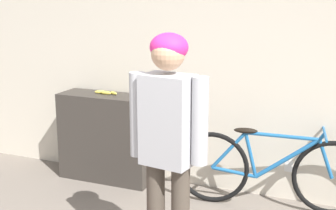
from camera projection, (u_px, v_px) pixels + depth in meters
wall_back at (238, 66)px, 4.57m from camera, size 8.00×0.07×2.60m
side_shelf at (107, 137)px, 5.06m from camera, size 1.02×0.37×0.94m
person at (168, 132)px, 3.20m from camera, size 0.57×0.28×1.74m
bicycle at (270, 170)px, 4.37m from camera, size 1.80×0.46×0.78m
banana at (106, 93)px, 4.97m from camera, size 0.28×0.08×0.04m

